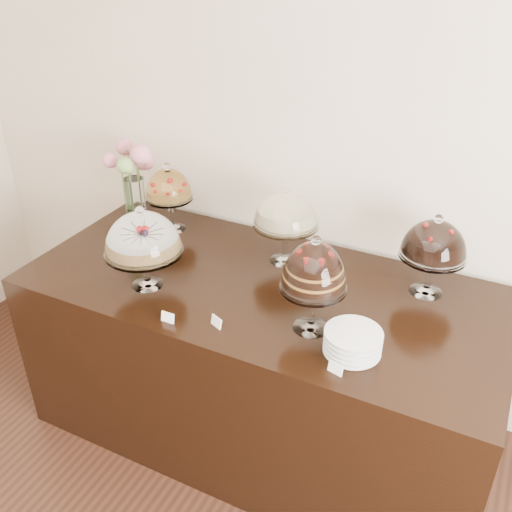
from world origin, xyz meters
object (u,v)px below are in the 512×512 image
at_px(cake_stand_sugar_sponge, 142,237).
at_px(cake_stand_dark_choco, 434,243).
at_px(display_counter, 260,360).
at_px(cake_stand_fruit_tart, 169,188).
at_px(cake_stand_choco_layer, 314,270).
at_px(cake_stand_cheesecake, 286,213).
at_px(flower_vase, 134,173).
at_px(plate_stack, 353,342).

distance_m(cake_stand_sugar_sponge, cake_stand_dark_choco, 1.26).
xyz_separation_m(display_counter, cake_stand_fruit_tart, (-0.68, 0.29, 0.69)).
bearing_deg(cake_stand_fruit_tart, cake_stand_choco_layer, -25.73).
bearing_deg(cake_stand_sugar_sponge, cake_stand_fruit_tart, 112.20).
bearing_deg(cake_stand_sugar_sponge, display_counter, 25.71).
relative_size(cake_stand_choco_layer, cake_stand_cheesecake, 1.11).
height_order(cake_stand_choco_layer, flower_vase, flower_vase).
relative_size(cake_stand_dark_choco, plate_stack, 1.78).
distance_m(cake_stand_choco_layer, cake_stand_cheesecake, 0.55).
height_order(cake_stand_choco_layer, cake_stand_cheesecake, cake_stand_choco_layer).
distance_m(cake_stand_sugar_sponge, cake_stand_fruit_tart, 0.55).
relative_size(cake_stand_sugar_sponge, plate_stack, 1.82).
height_order(display_counter, cake_stand_fruit_tart, cake_stand_fruit_tart).
xyz_separation_m(cake_stand_dark_choco, plate_stack, (-0.17, -0.55, -0.20)).
bearing_deg(plate_stack, cake_stand_choco_layer, 159.99).
distance_m(cake_stand_cheesecake, cake_stand_dark_choco, 0.68).
bearing_deg(cake_stand_choco_layer, cake_stand_dark_choco, 52.48).
height_order(flower_vase, plate_stack, flower_vase).
xyz_separation_m(display_counter, cake_stand_cheesecake, (0.01, 0.25, 0.71)).
xyz_separation_m(cake_stand_choco_layer, cake_stand_dark_choco, (0.37, 0.48, -0.03)).
bearing_deg(plate_stack, cake_stand_cheesecake, 134.70).
distance_m(display_counter, flower_vase, 1.21).
height_order(cake_stand_sugar_sponge, cake_stand_fruit_tart, cake_stand_sugar_sponge).
bearing_deg(cake_stand_choco_layer, flower_vase, 157.39).
distance_m(cake_stand_choco_layer, flower_vase, 1.35).
bearing_deg(cake_stand_cheesecake, plate_stack, -45.30).
bearing_deg(flower_vase, cake_stand_choco_layer, -22.61).
bearing_deg(cake_stand_cheesecake, cake_stand_fruit_tart, 177.10).
xyz_separation_m(cake_stand_dark_choco, flower_vase, (-1.61, 0.04, 0.01)).
xyz_separation_m(display_counter, cake_stand_sugar_sponge, (-0.47, -0.23, 0.70)).
distance_m(display_counter, plate_stack, 0.77).
bearing_deg(flower_vase, cake_stand_fruit_tart, -8.85).
height_order(cake_stand_sugar_sponge, flower_vase, flower_vase).
bearing_deg(cake_stand_fruit_tart, cake_stand_sugar_sponge, -67.80).
relative_size(cake_stand_cheesecake, plate_stack, 1.79).
xyz_separation_m(display_counter, flower_vase, (-0.93, 0.33, 0.71)).
bearing_deg(flower_vase, cake_stand_cheesecake, -4.51).
bearing_deg(plate_stack, flower_vase, 157.74).
bearing_deg(plate_stack, cake_stand_fruit_tart, 155.19).
distance_m(cake_stand_dark_choco, flower_vase, 1.62).
distance_m(cake_stand_choco_layer, plate_stack, 0.31).
relative_size(cake_stand_choco_layer, cake_stand_dark_choco, 1.11).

